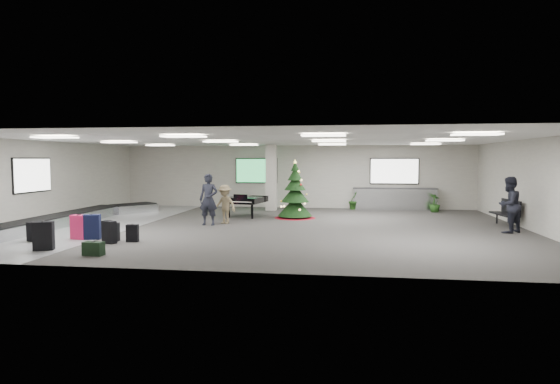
# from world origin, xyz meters

# --- Properties ---
(ground) EXTENTS (18.00, 18.00, 0.00)m
(ground) POSITION_xyz_m (0.00, 0.00, 0.00)
(ground) COLOR #33302E
(ground) RESTS_ON ground
(room_envelope) EXTENTS (18.02, 14.02, 3.21)m
(room_envelope) POSITION_xyz_m (-0.38, 0.67, 2.33)
(room_envelope) COLOR beige
(room_envelope) RESTS_ON ground
(baggage_carousel) EXTENTS (2.28, 9.71, 0.43)m
(baggage_carousel) POSITION_xyz_m (-7.84, -0.08, 0.21)
(baggage_carousel) COLOR silver
(baggage_carousel) RESTS_ON ground
(service_counter) EXTENTS (4.05, 0.65, 1.08)m
(service_counter) POSITION_xyz_m (5.00, 6.65, 0.55)
(service_counter) COLOR silver
(service_counter) RESTS_ON ground
(suitcase_0) EXTENTS (0.57, 0.43, 0.81)m
(suitcase_0) POSITION_xyz_m (-5.56, -5.30, 0.39)
(suitcase_0) COLOR black
(suitcase_0) RESTS_ON ground
(suitcase_1) EXTENTS (0.49, 0.39, 0.69)m
(suitcase_1) POSITION_xyz_m (-4.33, -4.04, 0.34)
(suitcase_1) COLOR black
(suitcase_1) RESTS_ON ground
(pink_suitcase) EXTENTS (0.52, 0.34, 0.78)m
(pink_suitcase) POSITION_xyz_m (-5.59, -3.52, 0.38)
(pink_suitcase) COLOR #F31F5E
(pink_suitcase) RESTS_ON ground
(suitcase_3) EXTENTS (0.38, 0.25, 0.54)m
(suitcase_3) POSITION_xyz_m (-3.75, -3.72, 0.26)
(suitcase_3) COLOR black
(suitcase_3) RESTS_ON ground
(navy_suitcase) EXTENTS (0.56, 0.42, 0.79)m
(navy_suitcase) POSITION_xyz_m (-5.20, -3.48, 0.39)
(navy_suitcase) COLOR black
(navy_suitcase) RESTS_ON ground
(suitcase_5) EXTENTS (0.44, 0.32, 0.61)m
(suitcase_5) POSITION_xyz_m (-6.73, -4.11, 0.30)
(suitcase_5) COLOR black
(suitcase_5) RESTS_ON ground
(green_duffel) EXTENTS (0.55, 0.31, 0.37)m
(green_duffel) POSITION_xyz_m (-3.86, -5.74, 0.18)
(green_duffel) COLOR black
(green_duffel) RESTS_ON ground
(suitcase_7) EXTENTS (0.40, 0.23, 0.58)m
(suitcase_7) POSITION_xyz_m (-4.42, -3.67, 0.28)
(suitcase_7) COLOR black
(suitcase_7) RESTS_ON ground
(christmas_tree) EXTENTS (1.74, 1.74, 2.49)m
(christmas_tree) POSITION_xyz_m (0.48, 2.69, 0.85)
(christmas_tree) COLOR maroon
(christmas_tree) RESTS_ON ground
(grand_piano) EXTENTS (1.66, 1.99, 1.01)m
(grand_piano) POSITION_xyz_m (-1.68, 2.84, 0.72)
(grand_piano) COLOR black
(grand_piano) RESTS_ON ground
(bench) EXTENTS (0.68, 1.60, 0.99)m
(bench) POSITION_xyz_m (8.60, 1.47, 0.56)
(bench) COLOR black
(bench) RESTS_ON ground
(traveler_a) EXTENTS (0.72, 0.48, 1.95)m
(traveler_a) POSITION_xyz_m (-2.51, 0.08, 0.97)
(traveler_a) COLOR black
(traveler_a) RESTS_ON ground
(traveler_b) EXTENTS (1.10, 0.86, 1.50)m
(traveler_b) POSITION_xyz_m (-2.02, 0.58, 0.75)
(traveler_b) COLOR #837151
(traveler_b) RESTS_ON ground
(traveler_bench) EXTENTS (1.17, 1.14, 1.91)m
(traveler_bench) POSITION_xyz_m (8.07, -0.30, 0.95)
(traveler_bench) COLOR black
(traveler_bench) RESTS_ON ground
(potted_plant_left) EXTENTS (0.65, 0.63, 0.92)m
(potted_plant_left) POSITION_xyz_m (3.00, 6.42, 0.46)
(potted_plant_left) COLOR #143912
(potted_plant_left) RESTS_ON ground
(potted_plant_right) EXTENTS (0.68, 0.68, 0.87)m
(potted_plant_right) POSITION_xyz_m (6.77, 5.79, 0.44)
(potted_plant_right) COLOR #143912
(potted_plant_right) RESTS_ON ground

